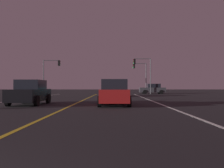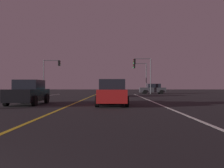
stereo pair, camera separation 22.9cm
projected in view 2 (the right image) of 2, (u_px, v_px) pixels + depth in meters
name	position (u px, v px, depth m)	size (l,w,h in m)	color
lane_edge_right	(158.00, 104.00, 17.41)	(0.16, 43.56, 0.01)	silver
lane_center_divider	(74.00, 104.00, 17.49)	(0.16, 43.56, 0.01)	gold
car_ahead_far	(112.00, 90.00, 30.41)	(2.02, 4.30, 1.70)	black
car_oncoming	(28.00, 93.00, 16.62)	(2.02, 4.30, 1.70)	black
car_lead_same_lane	(112.00, 93.00, 15.88)	(2.02, 4.30, 1.70)	black
car_crossing_side	(153.00, 89.00, 40.86)	(4.30, 2.02, 1.70)	black
traffic_light_near_right	(143.00, 68.00, 39.71)	(2.94, 0.36, 5.85)	#4C4C51
traffic_light_near_left	(52.00, 69.00, 39.91)	(2.88, 0.36, 5.60)	#4C4C51
traffic_light_far_right	(140.00, 71.00, 45.21)	(2.54, 0.36, 5.59)	#4C4C51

